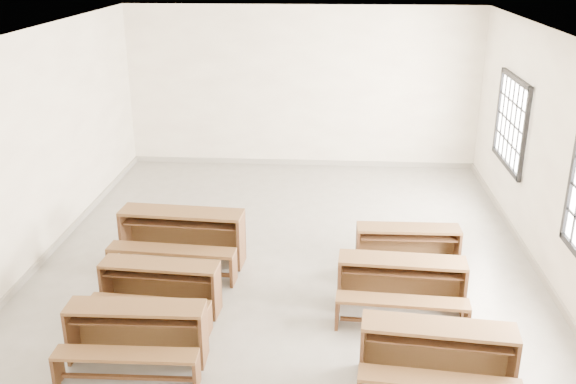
# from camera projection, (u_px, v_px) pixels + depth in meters

# --- Properties ---
(room) EXTENTS (8.50, 8.50, 3.20)m
(room) POSITION_uv_depth(u_px,v_px,m) (295.00, 112.00, 8.57)
(room) COLOR gray
(room) RESTS_ON ground
(desk_set_0) EXTENTS (1.49, 0.79, 0.66)m
(desk_set_0) POSITION_uv_depth(u_px,v_px,m) (136.00, 331.00, 6.83)
(desk_set_0) COLOR brown
(desk_set_0) RESTS_ON ground
(desk_set_1) EXTENTS (1.49, 0.84, 0.65)m
(desk_set_1) POSITION_uv_depth(u_px,v_px,m) (159.00, 285.00, 7.78)
(desk_set_1) COLOR brown
(desk_set_1) RESTS_ON ground
(desk_set_2) EXTENTS (1.79, 1.02, 0.78)m
(desk_set_2) POSITION_uv_depth(u_px,v_px,m) (181.00, 234.00, 8.98)
(desk_set_2) COLOR brown
(desk_set_2) RESTS_ON ground
(desk_set_3) EXTENTS (1.61, 0.94, 0.69)m
(desk_set_3) POSITION_uv_depth(u_px,v_px,m) (437.00, 353.00, 6.42)
(desk_set_3) COLOR brown
(desk_set_3) RESTS_ON ground
(desk_set_4) EXTENTS (1.58, 0.89, 0.69)m
(desk_set_4) POSITION_uv_depth(u_px,v_px,m) (401.00, 282.00, 7.79)
(desk_set_4) COLOR brown
(desk_set_4) RESTS_ON ground
(desk_set_5) EXTENTS (1.42, 0.75, 0.63)m
(desk_set_5) POSITION_uv_depth(u_px,v_px,m) (408.00, 246.00, 8.81)
(desk_set_5) COLOR brown
(desk_set_5) RESTS_ON ground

